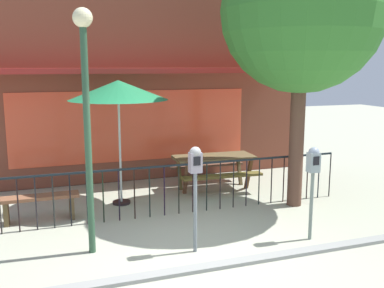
{
  "coord_description": "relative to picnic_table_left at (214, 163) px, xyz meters",
  "views": [
    {
      "loc": [
        -2.1,
        -5.94,
        2.78
      ],
      "look_at": [
        0.69,
        2.04,
        1.26
      ],
      "focal_mm": 40.78,
      "sensor_mm": 36.0,
      "label": 1
    }
  ],
  "objects": [
    {
      "name": "ground",
      "position": [
        -1.55,
        -3.0,
        -0.61
      ],
      "size": [
        40.0,
        40.0,
        0.0
      ],
      "primitive_type": "plane",
      "color": "#A5A690"
    },
    {
      "name": "pub_storefront",
      "position": [
        -1.55,
        1.58,
        2.26
      ],
      "size": [
        8.76,
        1.39,
        5.8
      ],
      "color": "#3B281F",
      "rests_on": "ground"
    },
    {
      "name": "patio_fence_front",
      "position": [
        -1.55,
        -1.35,
        0.05
      ],
      "size": [
        7.38,
        0.04,
        0.97
      ],
      "color": "black",
      "rests_on": "ground"
    },
    {
      "name": "picnic_table_left",
      "position": [
        0.0,
        0.0,
        0.0
      ],
      "size": [
        1.86,
        1.44,
        0.79
      ],
      "color": "brown",
      "rests_on": "ground"
    },
    {
      "name": "patio_umbrella",
      "position": [
        -2.18,
        -0.38,
        1.69
      ],
      "size": [
        1.95,
        1.95,
        2.5
      ],
      "color": "black",
      "rests_on": "ground"
    },
    {
      "name": "patio_bench",
      "position": [
        -3.76,
        -0.91,
        -0.26
      ],
      "size": [
        1.4,
        0.33,
        0.48
      ],
      "color": "brown",
      "rests_on": "ground"
    },
    {
      "name": "parking_meter_near",
      "position": [
        -1.55,
        -3.07,
        0.64
      ],
      "size": [
        0.18,
        0.17,
        1.62
      ],
      "color": "slate",
      "rests_on": "ground"
    },
    {
      "name": "parking_meter_far",
      "position": [
        0.37,
        -3.24,
        0.56
      ],
      "size": [
        0.18,
        0.17,
        1.52
      ],
      "color": "slate",
      "rests_on": "ground"
    },
    {
      "name": "street_tree",
      "position": [
        1.11,
        -1.61,
        3.17
      ],
      "size": [
        3.1,
        3.1,
        5.35
      ],
      "color": "brown",
      "rests_on": "ground"
    },
    {
      "name": "street_lamp",
      "position": [
        -3.02,
        -2.58,
        1.75
      ],
      "size": [
        0.28,
        0.28,
        3.57
      ],
      "color": "#2B4D34",
      "rests_on": "ground"
    },
    {
      "name": "curb_edge",
      "position": [
        -1.55,
        -3.68,
        -0.61
      ],
      "size": [
        12.26,
        0.2,
        0.11
      ],
      "primitive_type": "cube",
      "color": "gray",
      "rests_on": "ground"
    }
  ]
}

